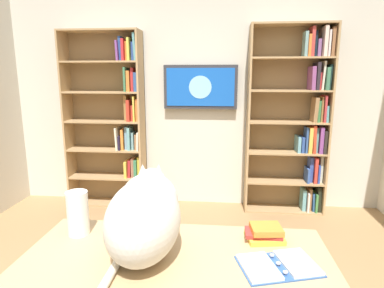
{
  "coord_description": "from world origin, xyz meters",
  "views": [
    {
      "loc": [
        -0.35,
        1.66,
        1.56
      ],
      "look_at": [
        -0.07,
        -1.11,
        0.97
      ],
      "focal_mm": 30.34,
      "sensor_mm": 36.0,
      "label": 1
    }
  ],
  "objects_px": {
    "wall_mounted_tv": "(200,87)",
    "open_binder": "(278,265)",
    "bookshelf_right": "(114,121)",
    "cat": "(145,214)",
    "desk_book_stack": "(265,233)",
    "paper_towel_roll": "(78,213)",
    "bookshelf_left": "(298,120)",
    "desk": "(175,282)"
  },
  "relations": [
    {
      "from": "wall_mounted_tv",
      "to": "open_binder",
      "type": "height_order",
      "value": "wall_mounted_tv"
    },
    {
      "from": "bookshelf_right",
      "to": "open_binder",
      "type": "height_order",
      "value": "bookshelf_right"
    },
    {
      "from": "cat",
      "to": "desk_book_stack",
      "type": "distance_m",
      "value": 0.62
    },
    {
      "from": "paper_towel_roll",
      "to": "desk_book_stack",
      "type": "xyz_separation_m",
      "value": [
        -0.96,
        -0.03,
        -0.08
      ]
    },
    {
      "from": "open_binder",
      "to": "desk_book_stack",
      "type": "relative_size",
      "value": 1.91
    },
    {
      "from": "bookshelf_left",
      "to": "open_binder",
      "type": "distance_m",
      "value": 2.51
    },
    {
      "from": "cat",
      "to": "desk",
      "type": "bearing_deg",
      "value": 161.09
    },
    {
      "from": "open_binder",
      "to": "paper_towel_roll",
      "type": "relative_size",
      "value": 1.63
    },
    {
      "from": "bookshelf_left",
      "to": "desk",
      "type": "height_order",
      "value": "bookshelf_left"
    },
    {
      "from": "bookshelf_left",
      "to": "paper_towel_roll",
      "type": "distance_m",
      "value": 2.72
    },
    {
      "from": "cat",
      "to": "paper_towel_roll",
      "type": "height_order",
      "value": "cat"
    },
    {
      "from": "bookshelf_left",
      "to": "desk",
      "type": "bearing_deg",
      "value": 66.76
    },
    {
      "from": "paper_towel_roll",
      "to": "bookshelf_left",
      "type": "bearing_deg",
      "value": -125.5
    },
    {
      "from": "wall_mounted_tv",
      "to": "cat",
      "type": "height_order",
      "value": "wall_mounted_tv"
    },
    {
      "from": "bookshelf_left",
      "to": "paper_towel_roll",
      "type": "bearing_deg",
      "value": 54.5
    },
    {
      "from": "bookshelf_left",
      "to": "desk_book_stack",
      "type": "distance_m",
      "value": 2.29
    },
    {
      "from": "bookshelf_left",
      "to": "wall_mounted_tv",
      "type": "bearing_deg",
      "value": -4.44
    },
    {
      "from": "bookshelf_right",
      "to": "desk_book_stack",
      "type": "xyz_separation_m",
      "value": [
        -1.52,
        2.19,
        -0.26
      ]
    },
    {
      "from": "paper_towel_roll",
      "to": "desk_book_stack",
      "type": "bearing_deg",
      "value": -178.32
    },
    {
      "from": "open_binder",
      "to": "paper_towel_roll",
      "type": "bearing_deg",
      "value": -11.88
    },
    {
      "from": "bookshelf_left",
      "to": "wall_mounted_tv",
      "type": "distance_m",
      "value": 1.17
    },
    {
      "from": "open_binder",
      "to": "paper_towel_roll",
      "type": "distance_m",
      "value": 1.02
    },
    {
      "from": "bookshelf_right",
      "to": "cat",
      "type": "distance_m",
      "value": 2.55
    },
    {
      "from": "cat",
      "to": "desk_book_stack",
      "type": "xyz_separation_m",
      "value": [
        -0.57,
        -0.18,
        -0.16
      ]
    },
    {
      "from": "wall_mounted_tv",
      "to": "desk_book_stack",
      "type": "bearing_deg",
      "value": 102.3
    },
    {
      "from": "desk",
      "to": "desk_book_stack",
      "type": "bearing_deg",
      "value": -151.25
    },
    {
      "from": "desk_book_stack",
      "to": "paper_towel_roll",
      "type": "bearing_deg",
      "value": 1.68
    },
    {
      "from": "wall_mounted_tv",
      "to": "paper_towel_roll",
      "type": "bearing_deg",
      "value": 78.45
    },
    {
      "from": "bookshelf_right",
      "to": "desk_book_stack",
      "type": "height_order",
      "value": "bookshelf_right"
    },
    {
      "from": "bookshelf_right",
      "to": "open_binder",
      "type": "relative_size",
      "value": 5.46
    },
    {
      "from": "paper_towel_roll",
      "to": "wall_mounted_tv",
      "type": "bearing_deg",
      "value": -101.55
    },
    {
      "from": "cat",
      "to": "wall_mounted_tv",
      "type": "bearing_deg",
      "value": -91.76
    },
    {
      "from": "bookshelf_right",
      "to": "desk_book_stack",
      "type": "distance_m",
      "value": 2.67
    },
    {
      "from": "desk",
      "to": "paper_towel_roll",
      "type": "height_order",
      "value": "paper_towel_roll"
    },
    {
      "from": "bookshelf_left",
      "to": "desk_book_stack",
      "type": "bearing_deg",
      "value": 74.3
    },
    {
      "from": "desk",
      "to": "cat",
      "type": "relative_size",
      "value": 2.19
    },
    {
      "from": "desk",
      "to": "cat",
      "type": "distance_m",
      "value": 0.34
    },
    {
      "from": "open_binder",
      "to": "desk_book_stack",
      "type": "height_order",
      "value": "desk_book_stack"
    },
    {
      "from": "desk",
      "to": "cat",
      "type": "height_order",
      "value": "cat"
    },
    {
      "from": "wall_mounted_tv",
      "to": "desk_book_stack",
      "type": "height_order",
      "value": "wall_mounted_tv"
    },
    {
      "from": "paper_towel_roll",
      "to": "desk_book_stack",
      "type": "relative_size",
      "value": 1.17
    },
    {
      "from": "wall_mounted_tv",
      "to": "open_binder",
      "type": "relative_size",
      "value": 2.26
    }
  ]
}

